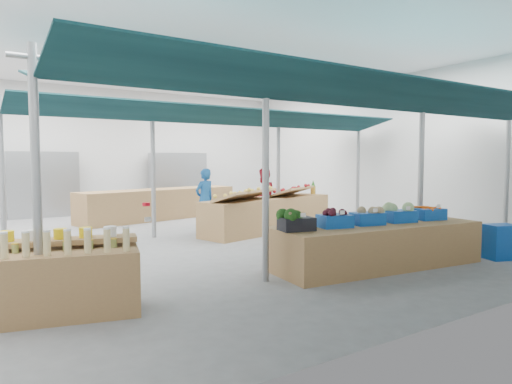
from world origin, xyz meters
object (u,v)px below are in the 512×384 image
veg_counter (376,245)px  fruit_counter (268,215)px  vendor_right (263,196)px  vendor_left (205,199)px  bottle_shelf (63,279)px  crate_stack (501,242)px

veg_counter → fruit_counter: 4.10m
veg_counter → vendor_right: 5.31m
vendor_left → vendor_right: 1.80m
vendor_right → bottle_shelf: bearing=24.6°
veg_counter → crate_stack: size_ratio=5.84×
bottle_shelf → crate_stack: (7.09, -1.15, -0.10)m
crate_stack → vendor_right: (-1.03, 6.00, 0.46)m
veg_counter → vendor_right: bearing=82.8°
fruit_counter → crate_stack: (1.63, -4.90, -0.10)m
vendor_left → bottle_shelf: bearing=34.7°
vendor_right → crate_stack: bearing=85.7°
bottle_shelf → fruit_counter: bottle_shelf is taller
bottle_shelf → fruit_counter: size_ratio=0.47×
fruit_counter → vendor_left: vendor_left is taller
veg_counter → vendor_right: vendor_right is taller
fruit_counter → vendor_left: size_ratio=2.50×
vendor_right → fruit_counter: bearing=47.4°
fruit_counter → vendor_left: 1.67m
bottle_shelf → veg_counter: bottle_shelf is taller
vendor_left → fruit_counter: bearing=123.5°
fruit_counter → vendor_right: bearing=47.4°
bottle_shelf → fruit_counter: (5.46, 3.75, 0.00)m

